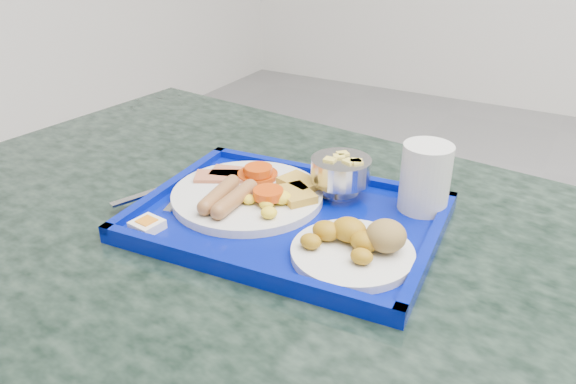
# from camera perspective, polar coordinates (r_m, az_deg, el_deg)

# --- Properties ---
(table) EXTENTS (1.36, 0.99, 0.80)m
(table) POSITION_cam_1_polar(r_m,az_deg,el_deg) (0.97, -2.65, -13.84)
(table) COLOR slate
(table) RESTS_ON floor
(tray) EXTENTS (0.47, 0.36, 0.03)m
(tray) POSITION_cam_1_polar(r_m,az_deg,el_deg) (0.85, 0.00, -2.75)
(tray) COLOR #03118D
(tray) RESTS_ON table
(main_plate) EXTENTS (0.24, 0.24, 0.04)m
(main_plate) POSITION_cam_1_polar(r_m,az_deg,el_deg) (0.89, -3.79, -0.09)
(main_plate) COLOR silver
(main_plate) RESTS_ON tray
(bread_plate) EXTENTS (0.16, 0.16, 0.05)m
(bread_plate) POSITION_cam_1_polar(r_m,az_deg,el_deg) (0.75, 7.05, -5.36)
(bread_plate) COLOR silver
(bread_plate) RESTS_ON tray
(fruit_bowl) EXTENTS (0.10, 0.10, 0.07)m
(fruit_bowl) POSITION_cam_1_polar(r_m,az_deg,el_deg) (0.89, 5.41, 2.14)
(fruit_bowl) COLOR silver
(fruit_bowl) RESTS_ON tray
(juice_cup) EXTENTS (0.08, 0.08, 0.10)m
(juice_cup) POSITION_cam_1_polar(r_m,az_deg,el_deg) (0.87, 13.80, 1.65)
(juice_cup) COLOR silver
(juice_cup) RESTS_ON tray
(spoon) EXTENTS (0.07, 0.19, 0.01)m
(spoon) POSITION_cam_1_polar(r_m,az_deg,el_deg) (0.96, -7.13, 1.54)
(spoon) COLOR silver
(spoon) RESTS_ON tray
(knife) EXTENTS (0.08, 0.18, 0.00)m
(knife) POSITION_cam_1_polar(r_m,az_deg,el_deg) (0.95, -12.38, 0.40)
(knife) COLOR silver
(knife) RESTS_ON tray
(jam_packet) EXTENTS (0.04, 0.04, 0.02)m
(jam_packet) POSITION_cam_1_polar(r_m,az_deg,el_deg) (0.83, -14.11, -3.28)
(jam_packet) COLOR white
(jam_packet) RESTS_ON tray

